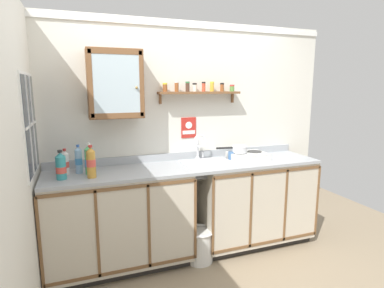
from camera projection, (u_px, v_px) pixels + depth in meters
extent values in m
plane|color=gray|center=(202.00, 271.00, 3.01)|extent=(5.81, 5.81, 0.00)
cube|color=silver|center=(181.00, 137.00, 3.39)|extent=(3.41, 0.05, 2.41)
cube|color=white|center=(181.00, 25.00, 3.16)|extent=(3.41, 0.02, 0.05)
cube|color=silver|center=(17.00, 170.00, 2.04)|extent=(0.05, 3.42, 2.41)
cube|color=black|center=(121.00, 261.00, 3.10)|extent=(1.31, 0.50, 0.08)
cube|color=beige|center=(120.00, 218.00, 2.99)|extent=(1.33, 0.56, 0.86)
cube|color=brown|center=(122.00, 188.00, 2.66)|extent=(1.33, 0.01, 0.03)
cube|color=brown|center=(126.00, 270.00, 2.80)|extent=(1.33, 0.01, 0.03)
cube|color=brown|center=(40.00, 244.00, 2.50)|extent=(0.02, 0.01, 0.79)
cube|color=brown|center=(97.00, 235.00, 2.65)|extent=(0.02, 0.01, 0.79)
cube|color=brown|center=(149.00, 227.00, 2.80)|extent=(0.02, 0.01, 0.79)
cube|color=brown|center=(195.00, 220.00, 2.95)|extent=(0.02, 0.01, 0.79)
cube|color=black|center=(251.00, 237.00, 3.60)|extent=(1.23, 0.50, 0.08)
cube|color=beige|center=(254.00, 199.00, 3.49)|extent=(1.26, 0.56, 0.86)
cube|color=brown|center=(270.00, 172.00, 3.16)|extent=(1.26, 0.01, 0.03)
cube|color=brown|center=(267.00, 242.00, 3.30)|extent=(1.26, 0.01, 0.03)
cube|color=brown|center=(213.00, 217.00, 3.02)|extent=(0.02, 0.01, 0.79)
cube|color=brown|center=(251.00, 211.00, 3.16)|extent=(0.02, 0.01, 0.79)
cube|color=brown|center=(286.00, 206.00, 3.30)|extent=(0.02, 0.01, 0.79)
cube|color=brown|center=(317.00, 201.00, 3.44)|extent=(0.02, 0.01, 0.79)
cube|color=#9EA3A8|center=(190.00, 167.00, 3.16)|extent=(2.77, 0.59, 0.03)
cube|color=#9EA3A8|center=(182.00, 156.00, 3.40)|extent=(2.77, 0.02, 0.08)
cube|color=silver|center=(207.00, 163.00, 3.24)|extent=(0.51, 0.37, 0.01)
cube|color=slate|center=(207.00, 173.00, 3.26)|extent=(0.44, 0.29, 0.01)
cube|color=slate|center=(202.00, 165.00, 3.39)|extent=(0.44, 0.01, 0.12)
cube|color=slate|center=(213.00, 172.00, 3.11)|extent=(0.44, 0.01, 0.12)
cylinder|color=#4C4C51|center=(207.00, 174.00, 3.26)|extent=(0.04, 0.04, 0.01)
cylinder|color=silver|center=(198.00, 158.00, 3.41)|extent=(0.05, 0.05, 0.02)
cylinder|color=silver|center=(198.00, 149.00, 3.39)|extent=(0.02, 0.02, 0.19)
torus|color=silver|center=(200.00, 141.00, 3.32)|extent=(0.14, 0.02, 0.14)
cylinder|color=silver|center=(203.00, 155.00, 3.43)|extent=(0.02, 0.02, 0.06)
cube|color=silver|center=(248.00, 156.00, 3.41)|extent=(0.39, 0.31, 0.07)
cylinder|color=#2D2D2D|center=(239.00, 153.00, 3.39)|extent=(0.16, 0.16, 0.01)
cylinder|color=#2D2D2D|center=(255.00, 151.00, 3.46)|extent=(0.16, 0.16, 0.01)
cylinder|color=black|center=(247.00, 159.00, 3.25)|extent=(0.03, 0.02, 0.03)
cylinder|color=black|center=(262.00, 158.00, 3.31)|extent=(0.03, 0.02, 0.03)
cylinder|color=silver|center=(239.00, 149.00, 3.39)|extent=(0.16, 0.16, 0.07)
torus|color=silver|center=(240.00, 146.00, 3.38)|extent=(0.17, 0.17, 0.01)
cylinder|color=black|center=(224.00, 148.00, 3.34)|extent=(0.18, 0.05, 0.02)
cylinder|color=teal|center=(61.00, 168.00, 2.65)|extent=(0.08, 0.08, 0.20)
cone|color=teal|center=(60.00, 155.00, 2.63)|extent=(0.08, 0.08, 0.04)
cylinder|color=#262626|center=(60.00, 151.00, 2.63)|extent=(0.04, 0.04, 0.02)
cylinder|color=#D84C3F|center=(61.00, 170.00, 2.66)|extent=(0.09, 0.09, 0.06)
cylinder|color=gold|center=(91.00, 165.00, 2.70)|extent=(0.08, 0.08, 0.23)
cone|color=gold|center=(90.00, 149.00, 2.68)|extent=(0.07, 0.07, 0.03)
cylinder|color=red|center=(90.00, 146.00, 2.67)|extent=(0.03, 0.03, 0.02)
cylinder|color=#D84C3F|center=(91.00, 163.00, 2.70)|extent=(0.08, 0.08, 0.06)
cylinder|color=white|center=(65.00, 164.00, 2.80)|extent=(0.06, 0.06, 0.19)
cone|color=white|center=(65.00, 152.00, 2.78)|extent=(0.06, 0.06, 0.03)
cylinder|color=red|center=(64.00, 150.00, 2.78)|extent=(0.03, 0.03, 0.02)
cylinder|color=#D84C3F|center=(65.00, 164.00, 2.80)|extent=(0.06, 0.06, 0.05)
cylinder|color=#8CB7E0|center=(79.00, 162.00, 2.84)|extent=(0.06, 0.06, 0.22)
cone|color=#8CB7E0|center=(78.00, 148.00, 2.82)|extent=(0.06, 0.06, 0.03)
cylinder|color=#2D59B2|center=(78.00, 146.00, 2.82)|extent=(0.03, 0.03, 0.02)
cylinder|color=#3F8CCC|center=(79.00, 161.00, 2.84)|extent=(0.06, 0.06, 0.06)
cylinder|color=#4CB266|center=(89.00, 162.00, 2.81)|extent=(0.07, 0.07, 0.23)
cone|color=#4CB266|center=(88.00, 147.00, 2.79)|extent=(0.07, 0.07, 0.03)
cylinder|color=white|center=(88.00, 144.00, 2.78)|extent=(0.03, 0.03, 0.02)
cylinder|color=#3F8CCC|center=(89.00, 163.00, 2.81)|extent=(0.07, 0.07, 0.06)
cylinder|color=#3F6699|center=(232.00, 155.00, 3.40)|extent=(0.08, 0.08, 0.09)
torus|color=#3F6699|center=(232.00, 154.00, 3.44)|extent=(0.04, 0.06, 0.06)
cube|color=brown|center=(115.00, 84.00, 2.92)|extent=(0.50, 0.24, 0.63)
cube|color=silver|center=(117.00, 84.00, 2.81)|extent=(0.41, 0.01, 0.52)
cube|color=brown|center=(90.00, 84.00, 2.73)|extent=(0.04, 0.01, 0.59)
cube|color=brown|center=(142.00, 84.00, 2.88)|extent=(0.04, 0.01, 0.59)
cube|color=brown|center=(115.00, 51.00, 2.75)|extent=(0.47, 0.01, 0.05)
cube|color=brown|center=(118.00, 116.00, 2.86)|extent=(0.47, 0.01, 0.05)
sphere|color=olive|center=(137.00, 88.00, 2.86)|extent=(0.02, 0.02, 0.02)
cube|color=brown|center=(200.00, 93.00, 3.28)|extent=(0.89, 0.14, 0.02)
cube|color=brown|center=(160.00, 99.00, 3.20)|extent=(0.02, 0.03, 0.10)
cube|color=brown|center=(232.00, 98.00, 3.48)|extent=(0.02, 0.03, 0.10)
cylinder|color=brown|center=(165.00, 88.00, 3.15)|extent=(0.05, 0.05, 0.07)
cylinder|color=yellow|center=(165.00, 84.00, 3.15)|extent=(0.05, 0.05, 0.02)
cylinder|color=brown|center=(177.00, 87.00, 3.18)|extent=(0.04, 0.04, 0.09)
cylinder|color=white|center=(177.00, 82.00, 3.18)|extent=(0.04, 0.04, 0.02)
cylinder|color=#4C3326|center=(188.00, 87.00, 3.21)|extent=(0.04, 0.04, 0.09)
cylinder|color=#33723F|center=(188.00, 82.00, 3.20)|extent=(0.04, 0.04, 0.02)
cylinder|color=silver|center=(195.00, 88.00, 3.27)|extent=(0.04, 0.04, 0.07)
cylinder|color=black|center=(195.00, 84.00, 3.26)|extent=(0.05, 0.05, 0.02)
cylinder|color=#CC4C33|center=(204.00, 87.00, 3.28)|extent=(0.04, 0.04, 0.08)
cylinder|color=black|center=(204.00, 83.00, 3.27)|extent=(0.04, 0.04, 0.02)
cylinder|color=gold|center=(212.00, 87.00, 3.33)|extent=(0.04, 0.04, 0.09)
cylinder|color=yellow|center=(212.00, 82.00, 3.32)|extent=(0.04, 0.04, 0.02)
cylinder|color=brown|center=(222.00, 88.00, 3.37)|extent=(0.04, 0.04, 0.07)
cylinder|color=black|center=(222.00, 84.00, 3.36)|extent=(0.04, 0.04, 0.02)
cylinder|color=#598C3F|center=(232.00, 89.00, 3.40)|extent=(0.05, 0.05, 0.06)
cylinder|color=red|center=(232.00, 85.00, 3.39)|extent=(0.05, 0.05, 0.02)
cube|color=#B2261E|center=(189.00, 128.00, 3.38)|extent=(0.17, 0.01, 0.22)
cube|color=white|center=(189.00, 132.00, 3.38)|extent=(0.14, 0.00, 0.04)
cylinder|color=white|center=(189.00, 125.00, 3.37)|extent=(0.07, 0.00, 0.07)
cube|color=#262D38|center=(30.00, 125.00, 2.48)|extent=(0.01, 0.61, 0.77)
cube|color=white|center=(29.00, 125.00, 2.48)|extent=(0.02, 0.65, 0.81)
cube|color=white|center=(29.00, 126.00, 2.38)|extent=(0.01, 0.02, 0.77)
cube|color=white|center=(33.00, 123.00, 2.58)|extent=(0.01, 0.02, 0.77)
cube|color=white|center=(31.00, 125.00, 2.48)|extent=(0.01, 0.61, 0.02)
cylinder|color=silver|center=(200.00, 246.00, 3.15)|extent=(0.26, 0.26, 0.33)
torus|color=white|center=(200.00, 231.00, 3.12)|extent=(0.29, 0.29, 0.03)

